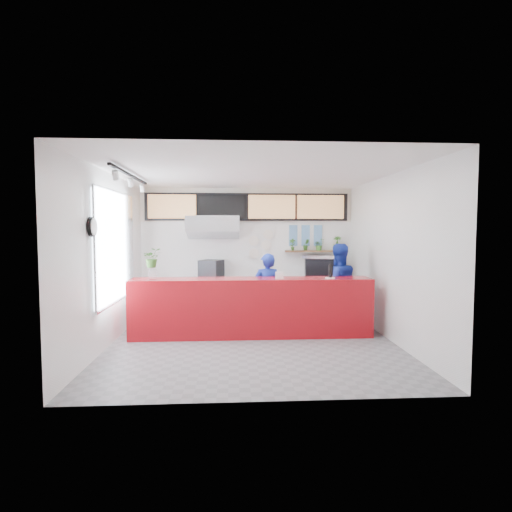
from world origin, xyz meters
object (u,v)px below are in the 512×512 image
(espresso_machine, at_px, (320,268))
(staff_right, at_px, (338,286))
(service_counter, at_px, (252,307))
(panini_oven, at_px, (211,269))
(pepper_mill, at_px, (330,271))
(staff_center, at_px, (267,292))

(espresso_machine, distance_m, staff_right, 1.32)
(service_counter, xyz_separation_m, panini_oven, (-0.85, 1.80, 0.56))
(espresso_machine, height_order, pepper_mill, pepper_mill)
(pepper_mill, bearing_deg, espresso_machine, 83.40)
(staff_center, height_order, pepper_mill, staff_center)
(panini_oven, height_order, espresso_machine, espresso_machine)
(service_counter, xyz_separation_m, espresso_machine, (1.69, 1.80, 0.57))
(staff_center, bearing_deg, pepper_mill, 148.40)
(panini_oven, distance_m, staff_center, 1.79)
(panini_oven, xyz_separation_m, staff_center, (1.18, -1.30, -0.34))
(espresso_machine, relative_size, staff_right, 0.40)
(espresso_machine, bearing_deg, panini_oven, -172.23)
(panini_oven, bearing_deg, pepper_mill, -15.07)
(service_counter, distance_m, staff_right, 1.88)
(panini_oven, distance_m, espresso_machine, 2.54)
(staff_center, bearing_deg, panini_oven, -52.89)
(service_counter, relative_size, panini_oven, 9.76)
(staff_center, xyz_separation_m, pepper_mill, (1.14, -0.57, 0.47))
(panini_oven, height_order, staff_center, staff_center)
(panini_oven, bearing_deg, service_counter, -41.04)
(panini_oven, relative_size, staff_right, 0.27)
(staff_center, relative_size, pepper_mill, 6.13)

